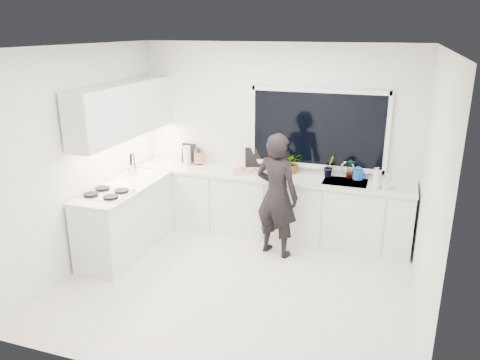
% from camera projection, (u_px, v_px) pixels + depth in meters
% --- Properties ---
extents(floor, '(4.00, 3.50, 0.02)m').
position_uv_depth(floor, '(236.00, 283.00, 5.55)').
color(floor, beige).
rests_on(floor, ground).
extents(wall_back, '(4.00, 0.02, 2.70)m').
position_uv_depth(wall_back, '(276.00, 139.00, 6.71)').
color(wall_back, white).
rests_on(wall_back, ground).
extents(wall_left, '(0.02, 3.50, 2.70)m').
position_uv_depth(wall_left, '(81.00, 158.00, 5.74)').
color(wall_left, white).
rests_on(wall_left, ground).
extents(wall_right, '(0.02, 3.50, 2.70)m').
position_uv_depth(wall_right, '(431.00, 194.00, 4.52)').
color(wall_right, white).
rests_on(wall_right, ground).
extents(ceiling, '(4.00, 3.50, 0.02)m').
position_uv_depth(ceiling, '(235.00, 46.00, 4.71)').
color(ceiling, white).
rests_on(ceiling, wall_back).
extents(window, '(1.80, 0.02, 1.00)m').
position_uv_depth(window, '(318.00, 129.00, 6.44)').
color(window, black).
rests_on(window, wall_back).
extents(base_cabinets_back, '(3.92, 0.58, 0.88)m').
position_uv_depth(base_cabinets_back, '(269.00, 206.00, 6.72)').
color(base_cabinets_back, white).
rests_on(base_cabinets_back, floor).
extents(base_cabinets_left, '(0.58, 1.60, 0.88)m').
position_uv_depth(base_cabinets_left, '(126.00, 220.00, 6.24)').
color(base_cabinets_left, white).
rests_on(base_cabinets_left, floor).
extents(countertop_back, '(3.94, 0.62, 0.04)m').
position_uv_depth(countertop_back, '(269.00, 176.00, 6.57)').
color(countertop_back, silver).
rests_on(countertop_back, base_cabinets_back).
extents(countertop_left, '(0.62, 1.60, 0.04)m').
position_uv_depth(countertop_left, '(124.00, 187.00, 6.10)').
color(countertop_left, silver).
rests_on(countertop_left, base_cabinets_left).
extents(upper_cabinets, '(0.34, 2.10, 0.70)m').
position_uv_depth(upper_cabinets, '(125.00, 110.00, 6.15)').
color(upper_cabinets, white).
rests_on(upper_cabinets, wall_left).
extents(sink, '(0.58, 0.42, 0.14)m').
position_uv_depth(sink, '(345.00, 185.00, 6.27)').
color(sink, silver).
rests_on(sink, countertop_back).
extents(faucet, '(0.03, 0.03, 0.22)m').
position_uv_depth(faucet, '(347.00, 170.00, 6.40)').
color(faucet, silver).
rests_on(faucet, countertop_back).
extents(stovetop, '(0.56, 0.48, 0.03)m').
position_uv_depth(stovetop, '(107.00, 193.00, 5.78)').
color(stovetop, black).
rests_on(stovetop, countertop_left).
extents(person, '(0.69, 0.55, 1.64)m').
position_uv_depth(person, '(277.00, 195.00, 6.03)').
color(person, black).
rests_on(person, floor).
extents(pizza_tray, '(0.54, 0.45, 0.03)m').
position_uv_depth(pizza_tray, '(250.00, 172.00, 6.62)').
color(pizza_tray, silver).
rests_on(pizza_tray, countertop_back).
extents(pizza, '(0.49, 0.40, 0.01)m').
position_uv_depth(pizza, '(250.00, 171.00, 6.62)').
color(pizza, '#B33B17').
rests_on(pizza, pizza_tray).
extents(watering_can, '(0.18, 0.18, 0.13)m').
position_uv_depth(watering_can, '(358.00, 175.00, 6.33)').
color(watering_can, '#1249AF').
rests_on(watering_can, countertop_back).
extents(paper_towel_roll, '(0.11, 0.11, 0.26)m').
position_uv_depth(paper_towel_roll, '(187.00, 156.00, 7.02)').
color(paper_towel_roll, silver).
rests_on(paper_towel_roll, countertop_back).
extents(knife_block, '(0.15, 0.13, 0.22)m').
position_uv_depth(knife_block, '(199.00, 157.00, 7.01)').
color(knife_block, '#916643').
rests_on(knife_block, countertop_back).
extents(utensil_crock, '(0.15, 0.15, 0.16)m').
position_uv_depth(utensil_crock, '(133.00, 169.00, 6.51)').
color(utensil_crock, '#A8A9AD').
rests_on(utensil_crock, countertop_left).
extents(picture_frame_large, '(0.22, 0.03, 0.28)m').
position_uv_depth(picture_frame_large, '(189.00, 152.00, 7.15)').
color(picture_frame_large, black).
rests_on(picture_frame_large, countertop_back).
extents(picture_frame_small, '(0.24, 0.11, 0.30)m').
position_uv_depth(picture_frame_small, '(254.00, 158.00, 6.83)').
color(picture_frame_small, black).
rests_on(picture_frame_small, countertop_back).
extents(herb_plants, '(1.28, 0.29, 0.32)m').
position_uv_depth(herb_plants, '(299.00, 163.00, 6.55)').
color(herb_plants, '#26662D').
rests_on(herb_plants, countertop_back).
extents(soap_bottles, '(0.26, 0.15, 0.28)m').
position_uv_depth(soap_bottles, '(380.00, 179.00, 5.94)').
color(soap_bottles, '#D8BF66').
rests_on(soap_bottles, countertop_back).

